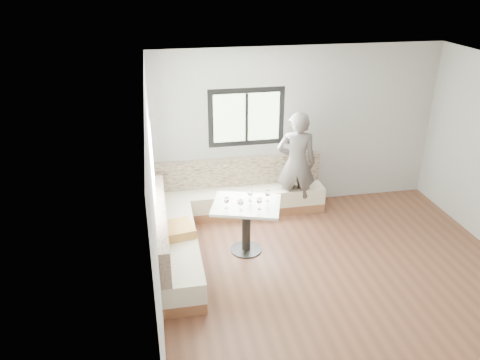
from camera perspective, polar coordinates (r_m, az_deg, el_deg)
The scene contains 10 objects.
room at distance 6.06m, azimuth 13.02°, elevation -0.91°, with size 5.01×5.01×2.81m.
banquette at distance 7.51m, azimuth -3.14°, elevation -4.24°, with size 2.90×2.80×0.95m.
table at distance 6.92m, azimuth 0.77°, elevation -4.38°, with size 1.16×1.02×0.80m.
person at distance 7.97m, azimuth 6.88°, elevation 2.01°, with size 0.67×0.44×1.83m, color #595350.
olive_ramekin at distance 6.89m, azimuth 0.03°, elevation -2.45°, with size 0.09×0.09×0.04m.
wine_glass_a at distance 6.65m, azimuth -1.68°, elevation -2.49°, with size 0.08×0.08×0.18m.
wine_glass_b at distance 6.60m, azimuth 0.10°, elevation -2.73°, with size 0.08×0.08×0.18m.
wine_glass_c at distance 6.64m, azimuth 2.38°, elevation -2.56°, with size 0.08×0.08×0.18m.
wine_glass_d at distance 6.86m, azimuth 1.24°, elevation -1.61°, with size 0.08×0.08×0.18m.
wine_glass_e at distance 6.86m, azimuth 3.42°, elevation -1.66°, with size 0.08×0.08×0.18m.
Camera 1 is at (-2.41, -4.89, 3.97)m, focal length 35.00 mm.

